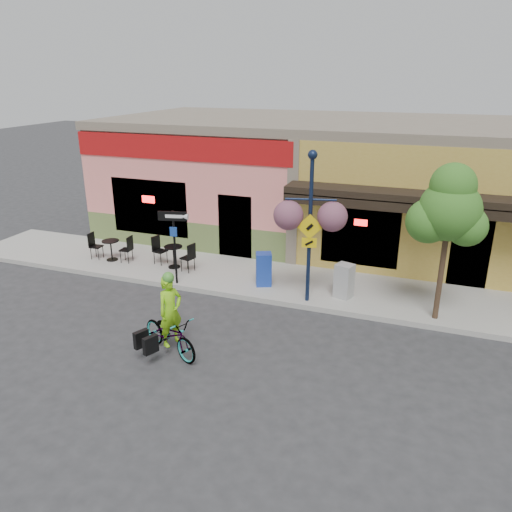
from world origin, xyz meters
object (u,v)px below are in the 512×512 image
Objects in this scene: bicycle at (170,334)px; newspaper_box_blue at (264,269)px; building at (347,180)px; newspaper_box_grey at (344,281)px; one_way_sign at (175,248)px; cyclist_rider at (171,321)px; lamp_post at (310,229)px; street_tree at (445,244)px.

bicycle is 4.23m from newspaper_box_blue.
newspaper_box_grey is at bearing -79.51° from building.
one_way_sign reaches higher than newspaper_box_blue.
newspaper_box_blue is 2.40m from newspaper_box_grey.
cyclist_rider is 0.40× the size of lamp_post.
cyclist_rider is 0.74× the size of one_way_sign.
cyclist_rider is 4.44m from lamp_post.
newspaper_box_blue reaches higher than bicycle.
one_way_sign is at bearing -153.17° from newspaper_box_grey.
one_way_sign is 2.24× the size of newspaper_box_blue.
lamp_post is 2.26m from newspaper_box_blue.
bicycle is 0.82× the size of one_way_sign.
building is 9.92× the size of bicycle.
building is at bearing 12.67° from bicycle.
newspaper_box_blue is at bearing 174.28° from street_tree.
lamp_post is at bearing -88.07° from building.
newspaper_box_blue is at bearing 3.57° from one_way_sign.
newspaper_box_blue is at bearing 13.59° from cyclist_rider.
building is 6.41m from newspaper_box_blue.
newspaper_box_grey is (1.13, -6.11, -1.61)m from building.
lamp_post is (2.33, 3.55, 1.75)m from bicycle.
newspaper_box_grey is 0.24× the size of street_tree.
street_tree is at bearing 7.72° from newspaper_box_grey.
newspaper_box_blue is at bearing -101.80° from building.
newspaper_box_grey reaches higher than bicycle.
cyclist_rider is at bearing -109.51° from newspaper_box_grey.
lamp_post is at bearing -8.99° from bicycle.
bicycle is 1.10× the size of cyclist_rider.
cyclist_rider is at bearing -147.21° from street_tree.
street_tree is (5.67, 3.65, 1.35)m from cyclist_rider.
lamp_post is 4.15× the size of newspaper_box_blue.
bicycle is 1.83× the size of newspaper_box_blue.
newspaper_box_grey is (3.18, 4.11, -0.19)m from cyclist_rider.
bicycle is 1.87× the size of newspaper_box_grey.
building is 7.50m from street_tree.
newspaper_box_blue is at bearing 12.93° from bicycle.
building is at bearing 118.84° from street_tree.
building reaches higher than bicycle.
lamp_post is (0.22, -6.68, -0.02)m from building.
street_tree is (5.72, 3.65, 1.70)m from bicycle.
cyclist_rider is 1.66× the size of newspaper_box_blue.
one_way_sign is at bearing 51.42° from cyclist_rider.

